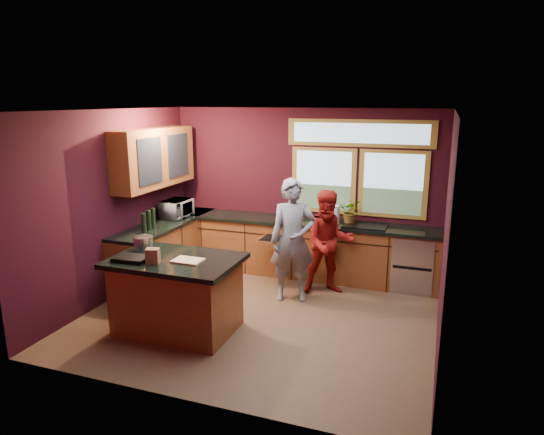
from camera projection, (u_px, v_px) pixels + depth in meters
The scene contains 14 objects.
floor at pixel (260, 315), 6.51m from camera, with size 4.50×4.50×0.00m, color brown.
room_shell at pixel (227, 177), 6.58m from camera, with size 4.52×4.02×2.71m.
back_counter at pixel (309, 248), 7.89m from camera, with size 4.50×0.64×0.93m.
left_counter at pixel (166, 250), 7.82m from camera, with size 0.64×2.30×0.93m.
island at pixel (177, 294), 6.01m from camera, with size 1.55×1.05×0.95m.
person_grey at pixel (293, 240), 6.86m from camera, with size 0.64×0.42×1.77m, color slate.
person_red at pixel (329, 242), 7.13m from camera, with size 0.76×0.59×1.56m, color maroon.
microwave at pixel (177, 209), 7.97m from camera, with size 0.53×0.36×0.29m, color #999999.
potted_plant at pixel (351, 211), 7.57m from camera, with size 0.35×0.31×0.39m, color #999999.
paper_towel at pixel (336, 214), 7.61m from camera, with size 0.12×0.12×0.28m, color silver.
cutting_board at pixel (188, 261), 5.79m from camera, with size 0.35×0.25×0.02m, color tan.
stock_pot at pixel (143, 243), 6.19m from camera, with size 0.24×0.24×0.18m, color silver.
paper_bag at pixel (153, 256), 5.70m from camera, with size 0.15×0.12×0.18m, color brown.
black_tray at pixel (132, 259), 5.81m from camera, with size 0.40×0.28×0.05m, color black.
Camera 1 is at (2.17, -5.61, 2.83)m, focal length 32.00 mm.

